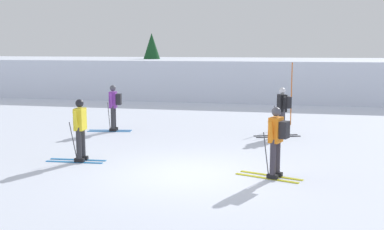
{
  "coord_description": "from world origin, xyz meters",
  "views": [
    {
      "loc": [
        2.47,
        -11.17,
        3.11
      ],
      "look_at": [
        -0.76,
        3.92,
        0.9
      ],
      "focal_mm": 44.8,
      "sensor_mm": 36.0,
      "label": 1
    }
  ],
  "objects_px": {
    "skier_yellow": "(80,128)",
    "skier_black": "(282,109)",
    "skier_purple": "(114,106)",
    "trail_marker_pole": "(291,94)",
    "skier_orange": "(276,139)",
    "conifer_far_left": "(152,58)"
  },
  "relations": [
    {
      "from": "trail_marker_pole",
      "to": "skier_orange",
      "type": "bearing_deg",
      "value": -91.94
    },
    {
      "from": "skier_black",
      "to": "conifer_far_left",
      "type": "relative_size",
      "value": 0.43
    },
    {
      "from": "skier_purple",
      "to": "conifer_far_left",
      "type": "xyz_separation_m",
      "value": [
        -2.62,
        13.57,
        1.4
      ]
    },
    {
      "from": "skier_purple",
      "to": "skier_orange",
      "type": "relative_size",
      "value": 1.0
    },
    {
      "from": "skier_yellow",
      "to": "skier_black",
      "type": "relative_size",
      "value": 1.0
    },
    {
      "from": "skier_black",
      "to": "conifer_far_left",
      "type": "distance_m",
      "value": 15.98
    },
    {
      "from": "trail_marker_pole",
      "to": "conifer_far_left",
      "type": "xyz_separation_m",
      "value": [
        -9.01,
        10.77,
        1.11
      ]
    },
    {
      "from": "skier_purple",
      "to": "skier_black",
      "type": "distance_m",
      "value": 6.12
    },
    {
      "from": "skier_black",
      "to": "trail_marker_pole",
      "type": "distance_m",
      "value": 2.56
    },
    {
      "from": "skier_purple",
      "to": "skier_orange",
      "type": "bearing_deg",
      "value": -40.71
    },
    {
      "from": "conifer_far_left",
      "to": "skier_purple",
      "type": "bearing_deg",
      "value": -79.05
    },
    {
      "from": "skier_yellow",
      "to": "trail_marker_pole",
      "type": "height_order",
      "value": "trail_marker_pole"
    },
    {
      "from": "skier_purple",
      "to": "trail_marker_pole",
      "type": "height_order",
      "value": "trail_marker_pole"
    },
    {
      "from": "skier_purple",
      "to": "skier_black",
      "type": "relative_size",
      "value": 1.0
    },
    {
      "from": "trail_marker_pole",
      "to": "conifer_far_left",
      "type": "height_order",
      "value": "conifer_far_left"
    },
    {
      "from": "skier_purple",
      "to": "skier_yellow",
      "type": "distance_m",
      "value": 4.74
    },
    {
      "from": "skier_black",
      "to": "trail_marker_pole",
      "type": "height_order",
      "value": "trail_marker_pole"
    },
    {
      "from": "skier_purple",
      "to": "conifer_far_left",
      "type": "height_order",
      "value": "conifer_far_left"
    },
    {
      "from": "trail_marker_pole",
      "to": "skier_purple",
      "type": "bearing_deg",
      "value": -156.39
    },
    {
      "from": "trail_marker_pole",
      "to": "skier_black",
      "type": "bearing_deg",
      "value": -96.25
    },
    {
      "from": "skier_yellow",
      "to": "skier_black",
      "type": "bearing_deg",
      "value": 43.14
    },
    {
      "from": "skier_black",
      "to": "conifer_far_left",
      "type": "bearing_deg",
      "value": 123.3
    }
  ]
}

